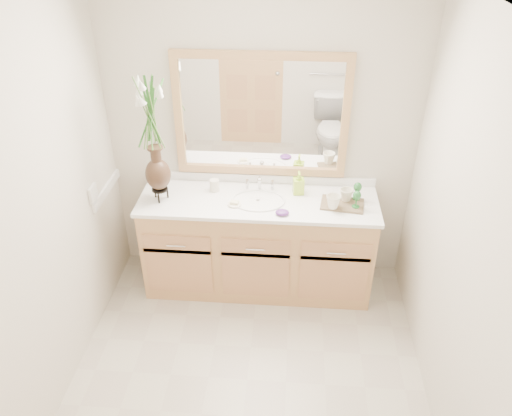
# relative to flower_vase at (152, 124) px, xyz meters

# --- Properties ---
(floor) EXTENTS (2.60, 2.60, 0.00)m
(floor) POSITION_rel_flower_vase_xyz_m (0.75, -0.96, -1.45)
(floor) COLOR beige
(floor) RESTS_ON ground
(ceiling) EXTENTS (2.40, 2.60, 0.02)m
(ceiling) POSITION_rel_flower_vase_xyz_m (0.75, -0.96, 0.95)
(ceiling) COLOR white
(ceiling) RESTS_ON wall_back
(wall_back) EXTENTS (2.40, 0.02, 2.40)m
(wall_back) POSITION_rel_flower_vase_xyz_m (0.75, 0.34, -0.25)
(wall_back) COLOR beige
(wall_back) RESTS_ON floor
(wall_left) EXTENTS (0.02, 2.60, 2.40)m
(wall_left) POSITION_rel_flower_vase_xyz_m (-0.45, -0.96, -0.25)
(wall_left) COLOR beige
(wall_left) RESTS_ON floor
(wall_right) EXTENTS (0.02, 2.60, 2.40)m
(wall_right) POSITION_rel_flower_vase_xyz_m (1.95, -0.96, -0.25)
(wall_right) COLOR beige
(wall_right) RESTS_ON floor
(vanity) EXTENTS (1.80, 0.55, 0.80)m
(vanity) POSITION_rel_flower_vase_xyz_m (0.75, 0.05, -1.05)
(vanity) COLOR tan
(vanity) RESTS_ON floor
(counter) EXTENTS (1.84, 0.57, 0.03)m
(counter) POSITION_rel_flower_vase_xyz_m (0.75, 0.05, -0.64)
(counter) COLOR white
(counter) RESTS_ON vanity
(sink) EXTENTS (0.38, 0.34, 0.23)m
(sink) POSITION_rel_flower_vase_xyz_m (0.75, 0.03, -0.67)
(sink) COLOR white
(sink) RESTS_ON counter
(mirror) EXTENTS (1.32, 0.04, 0.97)m
(mirror) POSITION_rel_flower_vase_xyz_m (0.75, 0.31, -0.05)
(mirror) COLOR white
(mirror) RESTS_ON wall_back
(switch_plate) EXTENTS (0.02, 0.12, 0.12)m
(switch_plate) POSITION_rel_flower_vase_xyz_m (-0.44, -0.20, -0.47)
(switch_plate) COLOR white
(switch_plate) RESTS_ON wall_left
(flower_vase) EXTENTS (0.22, 0.22, 0.91)m
(flower_vase) POSITION_rel_flower_vase_xyz_m (0.00, 0.00, 0.00)
(flower_vase) COLOR black
(flower_vase) RESTS_ON counter
(tumbler) EXTENTS (0.07, 0.07, 0.09)m
(tumbler) POSITION_rel_flower_vase_xyz_m (0.39, 0.16, -0.57)
(tumbler) COLOR silver
(tumbler) RESTS_ON counter
(soap_dish) EXTENTS (0.10, 0.10, 0.03)m
(soap_dish) POSITION_rel_flower_vase_xyz_m (0.57, -0.04, -0.61)
(soap_dish) COLOR silver
(soap_dish) RESTS_ON counter
(soap_bottle) EXTENTS (0.09, 0.09, 0.17)m
(soap_bottle) POSITION_rel_flower_vase_xyz_m (1.05, 0.17, -0.54)
(soap_bottle) COLOR #AEDF34
(soap_bottle) RESTS_ON counter
(purple_dish) EXTENTS (0.10, 0.08, 0.04)m
(purple_dish) POSITION_rel_flower_vase_xyz_m (0.94, -0.14, -0.60)
(purple_dish) COLOR #542672
(purple_dish) RESTS_ON counter
(tray) EXTENTS (0.34, 0.25, 0.02)m
(tray) POSITION_rel_flower_vase_xyz_m (1.39, 0.02, -0.61)
(tray) COLOR brown
(tray) RESTS_ON counter
(mug_left) EXTENTS (0.13, 0.12, 0.11)m
(mug_left) POSITION_rel_flower_vase_xyz_m (1.31, -0.04, -0.55)
(mug_left) COLOR silver
(mug_left) RESTS_ON tray
(mug_right) EXTENTS (0.14, 0.14, 0.10)m
(mug_right) POSITION_rel_flower_vase_xyz_m (1.41, 0.07, -0.55)
(mug_right) COLOR silver
(mug_right) RESTS_ON tray
(goblet_front) EXTENTS (0.06, 0.06, 0.13)m
(goblet_front) POSITION_rel_flower_vase_xyz_m (1.48, -0.02, -0.51)
(goblet_front) COLOR #23692B
(goblet_front) RESTS_ON tray
(goblet_back) EXTENTS (0.06, 0.06, 0.14)m
(goblet_back) POSITION_rel_flower_vase_xyz_m (1.50, 0.09, -0.51)
(goblet_back) COLOR #23692B
(goblet_back) RESTS_ON tray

